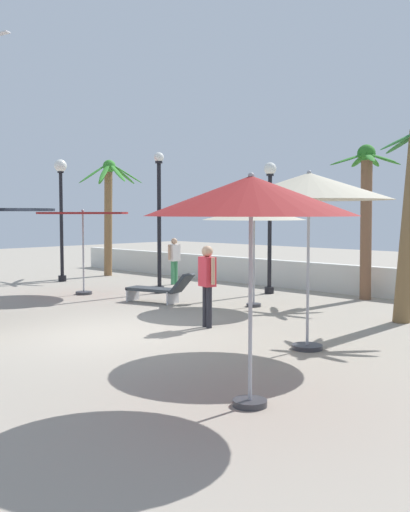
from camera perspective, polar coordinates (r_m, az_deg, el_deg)
ground_plane at (r=12.49m, az=-10.01°, el=-7.14°), size 56.00×56.00×0.00m
boundary_wall at (r=18.83m, az=12.28°, el=-2.06°), size 25.20×0.30×0.86m
patio_umbrella_0 at (r=7.53m, az=4.30°, el=5.49°), size 2.64×2.64×2.91m
patio_umbrella_1 at (r=10.85m, az=9.65°, el=6.31°), size 2.92×2.92×3.15m
patio_umbrella_3 at (r=18.32m, az=-11.30°, el=3.58°), size 2.65×2.65×2.51m
patio_umbrella_4 at (r=15.66m, az=4.59°, el=3.93°), size 2.65×2.65×2.62m
palm_tree_1 at (r=23.53m, az=-8.96°, el=4.96°), size 2.48×2.51×4.39m
palm_tree_2 at (r=17.50m, az=14.76°, el=4.85°), size 1.95×1.98×4.27m
lamp_post_0 at (r=18.30m, az=-4.29°, el=3.60°), size 0.30×0.30×4.19m
lamp_post_2 at (r=21.99m, az=-13.24°, el=5.22°), size 0.44×0.44×4.25m
lamp_post_3 at (r=18.24m, az=6.05°, el=4.03°), size 0.37×0.37×3.88m
lounge_chair_1 at (r=16.41m, az=-4.19°, el=-3.05°), size 1.97×1.03×0.84m
guest_1 at (r=12.82m, az=0.21°, el=-2.04°), size 0.54×0.33×1.72m
guest_2 at (r=20.54m, az=-2.88°, el=-0.06°), size 0.26×0.56×1.56m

